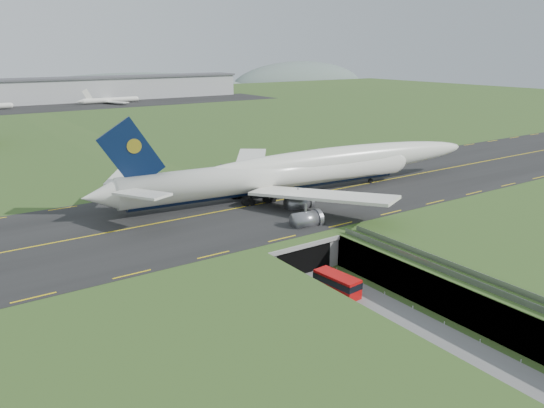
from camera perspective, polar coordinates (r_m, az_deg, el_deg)
ground at (r=90.69m, az=6.58°, el=-9.28°), size 900.00×900.00×0.00m
airfield_deck at (r=89.44m, az=6.64°, el=-7.55°), size 800.00×800.00×6.00m
trench_road at (r=85.75m, az=9.91°, el=-10.94°), size 12.00×75.00×0.20m
taxiway at (r=113.66m, az=-4.21°, el=-0.56°), size 800.00×44.00×0.18m
tunnel_portal at (r=101.50m, az=0.47°, el=-4.26°), size 17.00×22.30×6.00m
guideway at (r=84.71m, az=21.06°, el=-8.29°), size 3.00×53.00×7.05m
jumbo_jet at (r=124.59m, az=3.07°, el=3.64°), size 101.21×63.61×21.15m
shuttle_tram at (r=88.91m, az=7.01°, el=-8.53°), size 3.94×8.56×3.36m
cargo_terminal at (r=365.59m, az=-26.23°, el=10.77°), size 320.00×67.00×15.60m
distant_hills at (r=507.23m, az=-21.04°, el=10.41°), size 700.00×91.00×60.00m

